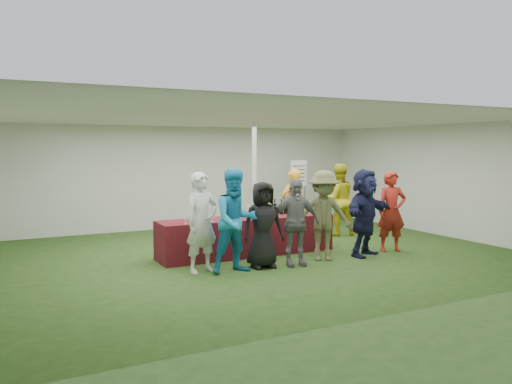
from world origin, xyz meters
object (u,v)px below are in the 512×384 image
staff_pourer (293,206)px  customer_3 (295,222)px  customer_1 (236,221)px  customer_4 (324,216)px  customer_0 (202,223)px  staff_back (338,200)px  customer_5 (365,213)px  serving_table (247,236)px  customer_2 (263,225)px  dump_bucket (321,210)px  customer_6 (392,211)px  wine_list_sign (299,178)px

staff_pourer → customer_3: bearing=55.0°
staff_pourer → customer_3: (-1.11, -1.89, -0.04)m
customer_1 → customer_4: (1.87, 0.10, -0.04)m
customer_0 → customer_4: 2.39m
staff_back → customer_5: size_ratio=1.02×
customer_4 → customer_5: (0.95, -0.05, 0.01)m
staff_back → customer_4: staff_back is taller
serving_table → customer_0: (-1.32, -0.94, 0.49)m
customer_2 → customer_3: (0.59, -0.12, 0.02)m
customer_1 → customer_4: bearing=2.9°
customer_0 → serving_table: bearing=20.7°
dump_bucket → customer_4: customer_4 is taller
staff_pourer → customer_2: (-1.70, -1.76, -0.06)m
customer_5 → dump_bucket: bearing=89.7°
customer_4 → serving_table: bearing=157.5°
dump_bucket → customer_1: 2.61m
serving_table → customer_5: bearing=-30.1°
customer_0 → customer_6: size_ratio=1.04×
staff_pourer → customer_6: size_ratio=1.00×
customer_3 → serving_table: bearing=118.9°
staff_pourer → customer_0: customer_0 is taller
dump_bucket → customer_6: size_ratio=0.13×
customer_6 → customer_2: bearing=-160.3°
dump_bucket → wine_list_sign: 3.08m
customer_3 → staff_back: bearing=53.2°
staff_back → customer_6: (-0.17, -2.06, -0.05)m
customer_2 → customer_6: (3.02, 0.03, 0.06)m
staff_pourer → wine_list_sign: bearing=-129.6°
customer_2 → customer_3: size_ratio=0.97×
dump_bucket → wine_list_sign: size_ratio=0.12×
serving_table → customer_5: size_ratio=2.09×
wine_list_sign → staff_pourer: size_ratio=1.08×
customer_0 → customer_5: bearing=-18.6°
customer_1 → customer_2: bearing=10.4°
staff_pourer → customer_6: 2.17m
serving_table → customer_3: 1.35m
dump_bucket → customer_5: bearing=-67.0°
customer_1 → customer_2: size_ratio=1.16×
wine_list_sign → customer_6: (-0.03, -3.65, -0.49)m
staff_pourer → customer_4: (-0.40, -1.77, 0.02)m
dump_bucket → customer_1: customer_1 is taller
staff_pourer → staff_back: (1.49, 0.32, 0.05)m
dump_bucket → customer_0: bearing=-166.2°
staff_pourer → customer_4: size_ratio=0.97×
customer_3 → customer_5: 1.66m
serving_table → customer_4: (1.07, -1.11, 0.48)m
staff_back → customer_6: bearing=101.8°
customer_0 → customer_3: 1.70m
dump_bucket → customer_1: (-2.41, -0.99, 0.05)m
customer_4 → customer_6: 1.72m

